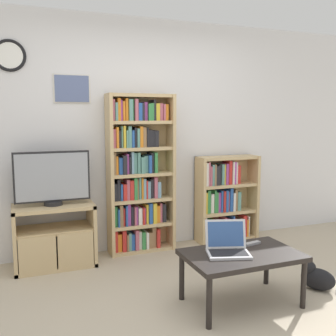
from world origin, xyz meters
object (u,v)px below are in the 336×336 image
Objects in this scene: tv_stand at (55,236)px; bookshelf_tall at (138,175)px; cat at (316,277)px; remote_near_laptop at (252,243)px; television at (52,178)px; coffee_table at (242,258)px; bookshelf_short at (224,200)px; laptop at (227,245)px.

bookshelf_tall is at bearing 8.12° from tv_stand.
remote_near_laptop is at bearing 129.19° from cat.
bookshelf_tall is at bearing 12.43° from remote_near_laptop.
coffee_table is (1.33, -1.40, -0.53)m from television.
television is at bearing 39.91° from remote_near_laptop.
television is 2.64m from cat.
bookshelf_tall is 2.07m from cat.
tv_stand is 0.59m from television.
cat is at bearing -53.11° from bookshelf_tall.
bookshelf_short is (2.02, 0.13, -0.42)m from television.
bookshelf_short is at bearing 57.36° from cat.
cat is at bearing -34.02° from television.
coffee_table is 0.25m from remote_near_laptop.
laptop is (0.28, -1.48, -0.38)m from bookshelf_tall.
bookshelf_short reaches higher than cat.
tv_stand is 2.53m from cat.
bookshelf_tall reaches higher than television.
laptop is (-0.11, 0.04, 0.11)m from coffee_table.
bookshelf_short is at bearing -0.13° from bookshelf_tall.
bookshelf_tall is 1.69× the size of bookshelf_short.
television is 0.71× the size of bookshelf_short.
remote_near_laptop is (0.31, 0.10, -0.05)m from laptop.
bookshelf_short is (2.02, 0.13, 0.18)m from tv_stand.
television is 1.86× the size of cat.
tv_stand is at bearing 39.95° from remote_near_laptop.
tv_stand is at bearing 110.88° from cat.
bookshelf_short reaches higher than coffee_table.
television reaches higher than coffee_table.
remote_near_laptop is 0.42× the size of cat.
bookshelf_tall is 1.56m from remote_near_laptop.
television is at bearing -172.02° from bookshelf_tall.
cat is at bearing -87.51° from bookshelf_short.
bookshelf_short is 1.47m from remote_near_laptop.
coffee_table is 2.34× the size of cat.
television is 2.03m from remote_near_laptop.
coffee_table is at bearing -46.39° from tv_stand.
coffee_table is at bearing -114.45° from bookshelf_short.
remote_near_laptop is (0.59, -1.38, -0.43)m from bookshelf_tall.
coffee_table is (0.40, -1.53, -0.49)m from bookshelf_tall.
television is at bearing -176.37° from bookshelf_short.
laptop is 2.42× the size of remote_near_laptop.
bookshelf_short is at bearing 3.69° from tv_stand.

